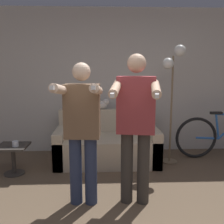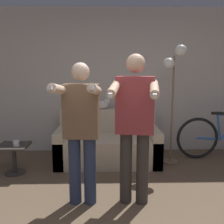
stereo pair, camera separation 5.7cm
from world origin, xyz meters
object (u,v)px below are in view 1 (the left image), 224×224
(floor_lamp, at_px, (173,73))
(couch, at_px, (107,145))
(cup, at_px, (15,144))
(side_table, at_px, (13,153))
(cat, at_px, (99,104))
(person_left, at_px, (82,126))
(person_right, at_px, (136,120))

(floor_lamp, bearing_deg, couch, 175.43)
(couch, distance_m, cup, 1.45)
(floor_lamp, height_order, cup, floor_lamp)
(side_table, bearing_deg, couch, 18.85)
(cat, height_order, side_table, cat)
(person_left, height_order, cat, person_left)
(floor_lamp, bearing_deg, person_right, -120.19)
(floor_lamp, xyz_separation_m, cup, (-2.37, -0.44, -0.99))
(floor_lamp, bearing_deg, cat, 160.87)
(floor_lamp, bearing_deg, person_left, -136.02)
(couch, relative_size, floor_lamp, 0.87)
(person_left, bearing_deg, person_right, 4.50)
(person_right, height_order, cup, person_right)
(cat, relative_size, side_table, 1.05)
(cat, bearing_deg, person_right, -76.08)
(side_table, height_order, cup, cup)
(couch, xyz_separation_m, person_left, (-0.31, -1.38, 0.65))
(cat, xyz_separation_m, side_table, (-1.25, -0.80, -0.61))
(cat, distance_m, floor_lamp, 1.36)
(side_table, bearing_deg, floor_lamp, 9.15)
(cup, bearing_deg, side_table, 138.53)
(couch, bearing_deg, person_right, -78.28)
(person_right, xyz_separation_m, cup, (-1.62, 0.85, -0.51))
(person_left, bearing_deg, cup, 144.45)
(cat, xyz_separation_m, floor_lamp, (1.18, -0.41, 0.55))
(side_table, bearing_deg, cat, 32.53)
(person_left, xyz_separation_m, cat, (0.17, 1.71, -0.00))
(person_right, bearing_deg, floor_lamp, 69.14)
(side_table, xyz_separation_m, cup, (0.06, -0.05, 0.16))
(person_right, height_order, side_table, person_right)
(couch, bearing_deg, person_left, -102.46)
(person_left, bearing_deg, cat, 88.61)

